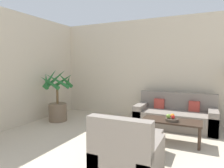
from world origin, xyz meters
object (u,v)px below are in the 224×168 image
(armchair, at_px, (127,157))
(sofa_loveseat, at_px, (175,116))
(coffee_table, at_px, (171,123))
(apple_green, at_px, (168,116))
(ottoman, at_px, (144,142))
(fruit_bowl, at_px, (172,120))
(potted_palm, at_px, (58,101))
(orange_fruit, at_px, (172,116))
(apple_red, at_px, (173,117))

(armchair, bearing_deg, sofa_loveseat, 84.54)
(coffee_table, xyz_separation_m, apple_green, (-0.04, -0.07, 0.14))
(ottoman, bearing_deg, coffee_table, 64.57)
(ottoman, bearing_deg, fruit_bowl, 60.87)
(sofa_loveseat, relative_size, coffee_table, 1.66)
(apple_green, bearing_deg, fruit_bowl, 4.27)
(fruit_bowl, bearing_deg, apple_green, -175.73)
(coffee_table, bearing_deg, ottoman, -115.43)
(sofa_loveseat, xyz_separation_m, coffee_table, (0.07, -0.99, 0.10))
(apple_green, bearing_deg, potted_palm, 174.09)
(potted_palm, distance_m, orange_fruit, 2.94)
(orange_fruit, relative_size, armchair, 0.09)
(orange_fruit, xyz_separation_m, armchair, (-0.32, -1.50, -0.24))
(potted_palm, height_order, apple_green, potted_palm)
(sofa_loveseat, distance_m, ottoman, 1.69)
(fruit_bowl, xyz_separation_m, apple_green, (-0.06, -0.00, 0.06))
(fruit_bowl, bearing_deg, potted_palm, 174.31)
(sofa_loveseat, relative_size, orange_fruit, 23.48)
(potted_palm, height_order, ottoman, potted_palm)
(coffee_table, bearing_deg, fruit_bowl, -75.62)
(coffee_table, distance_m, ottoman, 0.77)
(apple_red, distance_m, armchair, 1.48)
(sofa_loveseat, height_order, fruit_bowl, sofa_loveseat)
(apple_red, relative_size, ottoman, 0.13)
(apple_green, xyz_separation_m, ottoman, (-0.28, -0.60, -0.33))
(apple_green, bearing_deg, coffee_table, 58.78)
(armchair, distance_m, ottoman, 0.82)
(fruit_bowl, distance_m, apple_red, 0.06)
(orange_fruit, height_order, armchair, armchair)
(potted_palm, distance_m, sofa_loveseat, 2.96)
(apple_green, height_order, armchair, armchair)
(apple_red, height_order, armchair, armchair)
(apple_red, bearing_deg, coffee_table, 117.60)
(fruit_bowl, xyz_separation_m, orange_fruit, (-0.00, 0.08, 0.06))
(sofa_loveseat, relative_size, fruit_bowl, 7.44)
(coffee_table, height_order, fruit_bowl, fruit_bowl)
(fruit_bowl, relative_size, ottoman, 0.46)
(apple_green, relative_size, armchair, 0.10)
(potted_palm, relative_size, apple_green, 16.96)
(fruit_bowl, bearing_deg, ottoman, -119.13)
(coffee_table, xyz_separation_m, armchair, (-0.31, -1.49, -0.09))
(fruit_bowl, distance_m, apple_green, 0.09)
(potted_palm, bearing_deg, apple_red, -5.80)
(apple_green, distance_m, ottoman, 0.74)
(sofa_loveseat, relative_size, ottoman, 3.39)
(potted_palm, relative_size, orange_fruit, 17.92)
(apple_red, height_order, ottoman, apple_red)
(fruit_bowl, relative_size, orange_fruit, 3.16)
(apple_red, bearing_deg, fruit_bowl, 160.57)
(sofa_loveseat, relative_size, apple_red, 26.40)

